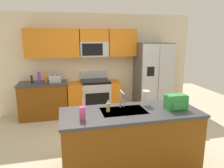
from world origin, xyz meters
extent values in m
plane|color=beige|center=(0.00, 0.00, 0.00)|extent=(9.00, 9.00, 0.00)
cube|color=beige|center=(0.00, 2.15, 1.30)|extent=(5.20, 0.10, 2.60)
cube|color=orange|center=(-1.50, 1.94, 1.85)|extent=(0.70, 0.32, 0.70)
cube|color=orange|center=(-0.85, 1.94, 1.85)|extent=(0.61, 0.32, 0.70)
cube|color=orange|center=(0.58, 1.94, 1.85)|extent=(0.73, 0.32, 0.70)
cube|color=#B7BABF|center=(-0.16, 1.94, 1.69)|extent=(0.72, 0.32, 0.38)
cube|color=black|center=(-0.22, 1.78, 1.69)|extent=(0.52, 0.01, 0.30)
cube|color=orange|center=(-0.16, 1.94, 2.04)|extent=(0.72, 0.32, 0.32)
cube|color=brown|center=(-1.48, 1.80, 0.43)|extent=(1.15, 0.60, 0.86)
cube|color=#38383D|center=(-1.48, 1.80, 0.88)|extent=(1.18, 0.63, 0.04)
cube|color=#B7BABF|center=(-0.16, 1.80, 0.42)|extent=(0.72, 0.60, 0.84)
cube|color=black|center=(-0.16, 1.50, 0.45)|extent=(0.60, 0.01, 0.36)
cube|color=black|center=(-0.16, 1.80, 0.87)|extent=(0.72, 0.60, 0.06)
cube|color=#B7BABF|center=(-0.16, 2.07, 1.00)|extent=(0.72, 0.06, 0.20)
cube|color=orange|center=(-0.70, 1.80, 0.42)|extent=(0.36, 0.60, 0.84)
cube|color=orange|center=(0.34, 1.80, 0.42)|extent=(0.28, 0.60, 0.84)
cube|color=#4C4F54|center=(1.41, 1.75, 0.93)|extent=(0.90, 0.70, 1.85)
cube|color=#B7BABF|center=(1.18, 1.38, 0.93)|extent=(0.44, 0.04, 1.81)
cube|color=#B7BABF|center=(1.63, 1.38, 0.93)|extent=(0.44, 0.04, 1.81)
cylinder|color=silver|center=(1.38, 1.35, 1.02)|extent=(0.02, 0.02, 0.60)
cylinder|color=silver|center=(1.44, 1.35, 1.02)|extent=(0.02, 0.02, 0.60)
cube|color=black|center=(1.18, 1.36, 1.15)|extent=(0.20, 0.00, 0.24)
cube|color=brown|center=(-0.01, -0.65, 0.43)|extent=(2.08, 0.82, 0.86)
cube|color=#38383D|center=(-0.01, -0.65, 0.88)|extent=(2.12, 0.86, 0.04)
cube|color=#B7BABF|center=(-0.11, -0.60, 0.89)|extent=(0.68, 0.44, 0.03)
cube|color=#B7BABF|center=(-1.17, 1.75, 0.99)|extent=(0.28, 0.16, 0.18)
cube|color=black|center=(-1.22, 1.75, 1.08)|extent=(0.03, 0.11, 0.01)
cube|color=black|center=(-1.12, 1.75, 1.08)|extent=(0.03, 0.11, 0.01)
cylinder|color=black|center=(-1.72, 1.80, 1.00)|extent=(0.05, 0.05, 0.19)
cylinder|color=orange|center=(-1.39, 1.82, 1.03)|extent=(0.07, 0.07, 0.26)
cylinder|color=purple|center=(-1.55, 1.79, 1.04)|extent=(0.07, 0.07, 0.27)
cylinder|color=#B7BABF|center=(-0.11, -0.43, 1.04)|extent=(0.03, 0.03, 0.28)
cylinder|color=#B7BABF|center=(-0.11, -0.53, 1.17)|extent=(0.02, 0.20, 0.02)
cylinder|color=#B7BABF|center=(-0.05, -0.43, 0.95)|extent=(0.02, 0.02, 0.10)
cylinder|color=#EA4C93|center=(-0.75, -0.81, 0.99)|extent=(0.08, 0.08, 0.18)
cylinder|color=white|center=(-0.74, -0.81, 1.13)|extent=(0.01, 0.03, 0.14)
cylinder|color=#D8CC66|center=(-0.34, -0.58, 0.97)|extent=(0.06, 0.06, 0.13)
cylinder|color=white|center=(-0.34, -0.58, 1.05)|extent=(0.02, 0.02, 0.04)
cylinder|color=white|center=(0.33, -0.41, 1.02)|extent=(0.12, 0.12, 0.24)
cube|color=green|center=(0.71, -0.70, 1.01)|extent=(0.32, 0.20, 0.22)
cube|color=#2B8238|center=(0.71, -0.72, 1.11)|extent=(0.30, 0.14, 0.03)
cube|color=green|center=(0.71, -0.81, 0.98)|extent=(0.20, 0.03, 0.11)
camera|label=1|loc=(-0.98, -3.51, 2.00)|focal=33.71mm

